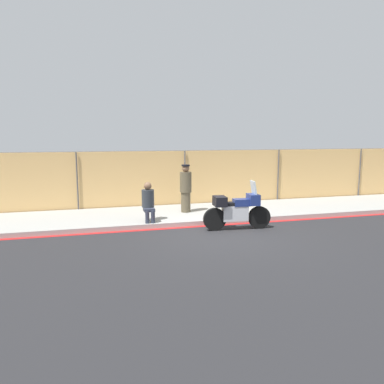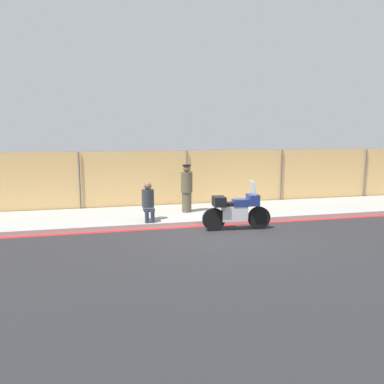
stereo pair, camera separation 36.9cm
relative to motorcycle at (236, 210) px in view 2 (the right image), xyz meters
name	(u,v)px [view 2 (the right image)]	position (x,y,z in m)	size (l,w,h in m)	color
ground_plane	(220,235)	(-0.69, -0.53, -0.62)	(120.00, 120.00, 0.00)	#262628
sidewalk	(196,213)	(-0.69, 2.31, -0.54)	(30.84, 3.12, 0.15)	#9E9E99
curb_paint_stripe	(209,226)	(-0.69, 0.66, -0.62)	(30.84, 0.18, 0.01)	red
storefront_fence	(186,179)	(-0.69, 3.96, 0.53)	(29.30, 0.17, 2.30)	#E5B26B
motorcycle	(236,210)	(0.00, 0.00, 0.00)	(2.17, 0.60, 1.52)	black
officer_standing	(187,188)	(-1.05, 2.31, 0.41)	(0.42, 0.42, 1.73)	brown
person_seated_on_curb	(148,200)	(-2.58, 1.24, 0.23)	(0.40, 0.67, 1.27)	#2D3342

